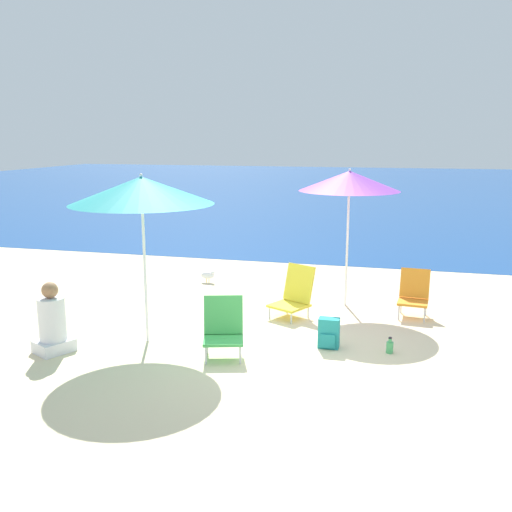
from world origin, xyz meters
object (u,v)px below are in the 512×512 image
object	(u,v)px
beach_chair_green	(223,327)
water_bottle	(390,347)
beach_chair_orange	(414,293)
person_seated_near	(52,324)
beach_umbrella_purple	(349,181)
beach_chair_yellow	(294,294)
backpack_teal	(329,333)
beach_umbrella_teal	(142,190)
seagull	(208,275)

from	to	relation	value
beach_chair_green	water_bottle	size ratio (longest dim) A/B	3.54
beach_chair_orange	water_bottle	size ratio (longest dim) A/B	3.38
beach_chair_green	person_seated_near	bearing A→B (deg)	174.82
beach_umbrella_purple	person_seated_near	distance (m)	4.86
beach_umbrella_purple	beach_chair_yellow	world-z (taller)	beach_umbrella_purple
beach_chair_green	beach_chair_orange	bearing A→B (deg)	28.08
beach_chair_green	backpack_teal	bearing A→B (deg)	9.28
beach_chair_yellow	beach_umbrella_purple	bearing A→B (deg)	75.23
beach_umbrella_teal	beach_chair_yellow	world-z (taller)	beach_umbrella_teal
beach_umbrella_teal	seagull	distance (m)	3.73
seagull	beach_umbrella_teal	bearing A→B (deg)	-85.61
beach_umbrella_purple	backpack_teal	size ratio (longest dim) A/B	5.58
seagull	beach_chair_green	bearing A→B (deg)	-67.86
beach_chair_yellow	seagull	world-z (taller)	beach_chair_yellow
beach_umbrella_purple	beach_chair_orange	distance (m)	2.00
beach_umbrella_purple	seagull	size ratio (longest dim) A/B	8.29
backpack_teal	beach_umbrella_teal	bearing A→B (deg)	-171.51
backpack_teal	water_bottle	distance (m)	0.79
backpack_teal	beach_chair_green	bearing A→B (deg)	-154.34
beach_chair_orange	seagull	xyz separation A→B (m)	(-3.74, 1.15, -0.22)
beach_umbrella_teal	beach_chair_yellow	size ratio (longest dim) A/B	2.88
beach_umbrella_purple	beach_chair_green	distance (m)	3.33
beach_chair_green	water_bottle	world-z (taller)	beach_chair_green
beach_chair_orange	seagull	distance (m)	3.92
beach_umbrella_teal	beach_chair_orange	world-z (taller)	beach_umbrella_teal
backpack_teal	seagull	xyz separation A→B (m)	(-2.65, 2.84, -0.06)
backpack_teal	water_bottle	world-z (taller)	backpack_teal
beach_umbrella_purple	beach_umbrella_teal	world-z (taller)	beach_umbrella_teal
beach_chair_orange	seagull	size ratio (longest dim) A/B	2.65
beach_chair_orange	backpack_teal	size ratio (longest dim) A/B	1.79
beach_chair_yellow	seagull	size ratio (longest dim) A/B	2.91
beach_umbrella_purple	seagull	distance (m)	3.38
beach_chair_green	seagull	xyz separation A→B (m)	(-1.40, 3.44, -0.24)
person_seated_near	backpack_teal	distance (m)	3.56
beach_chair_yellow	person_seated_near	xyz separation A→B (m)	(-2.71, -2.24, 0.03)
beach_umbrella_teal	beach_chair_green	bearing A→B (deg)	-11.84
beach_umbrella_purple	water_bottle	distance (m)	2.89
beach_chair_orange	person_seated_near	size ratio (longest dim) A/B	0.77
beach_umbrella_teal	backpack_teal	size ratio (longest dim) A/B	5.65
beach_umbrella_purple	water_bottle	world-z (taller)	beach_umbrella_purple
beach_chair_green	backpack_teal	world-z (taller)	beach_chair_green
beach_chair_green	seagull	world-z (taller)	beach_chair_green
backpack_teal	seagull	size ratio (longest dim) A/B	1.48
person_seated_near	beach_umbrella_teal	bearing A→B (deg)	60.90
backpack_teal	beach_umbrella_purple	bearing A→B (deg)	89.44
beach_umbrella_teal	beach_chair_yellow	bearing A→B (deg)	42.47
beach_umbrella_purple	seagull	world-z (taller)	beach_umbrella_purple
beach_chair_yellow	beach_chair_orange	bearing A→B (deg)	42.47
beach_chair_orange	seagull	bearing A→B (deg)	167.71
beach_chair_green	water_bottle	distance (m)	2.14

